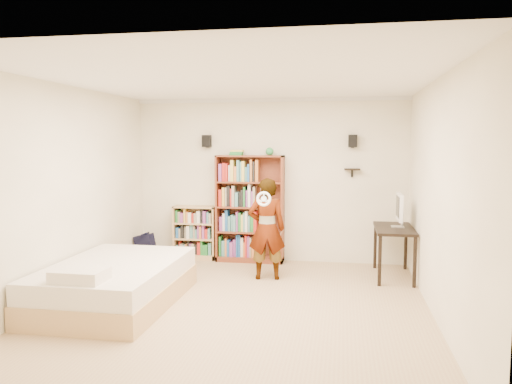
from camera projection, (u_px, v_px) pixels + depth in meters
ground at (239, 307)px, 5.99m from camera, size 4.50×5.00×0.01m
room_shell at (239, 161)px, 5.82m from camera, size 4.52×5.02×2.71m
crown_molding at (238, 82)px, 5.73m from camera, size 4.50×5.00×0.06m
speaker_left at (207, 141)px, 8.33m from camera, size 0.14×0.12×0.20m
speaker_right at (353, 141)px, 7.92m from camera, size 0.14×0.12×0.20m
wall_shelf at (352, 169)px, 7.97m from camera, size 0.25×0.16×0.02m
tall_bookshelf at (250, 209)px, 8.25m from camera, size 1.12×0.33×1.77m
low_bookshelf at (195, 232)px, 8.48m from camera, size 0.72×0.27×0.90m
computer_desk at (394, 252)px, 7.31m from camera, size 0.54×1.09×0.74m
imac at (398, 210)px, 7.27m from camera, size 0.17×0.50×0.49m
daybed at (115, 278)px, 6.10m from camera, size 1.41×2.17×0.64m
person at (267, 229)px, 7.19m from camera, size 0.59×0.44×1.47m
wii_wheel at (264, 199)px, 6.88m from camera, size 0.21×0.08×0.21m
navy_bag at (146, 247)px, 8.36m from camera, size 0.36×0.25×0.46m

